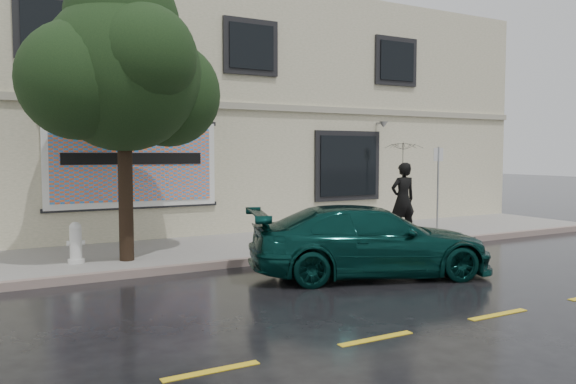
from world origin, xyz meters
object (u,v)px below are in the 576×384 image
car (370,241)px  pedestrian (403,199)px  fire_hydrant (76,243)px  street_tree (123,74)px

car → pedestrian: pedestrian is taller
car → fire_hydrant: size_ratio=5.57×
pedestrian → street_tree: street_tree is taller
pedestrian → street_tree: size_ratio=0.36×
car → street_tree: (-3.90, 2.99, 3.24)m
car → street_tree: bearing=71.3°
fire_hydrant → street_tree: bearing=12.9°
street_tree → fire_hydrant: size_ratio=6.47×
street_tree → fire_hydrant: bearing=168.6°
street_tree → fire_hydrant: street_tree is taller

